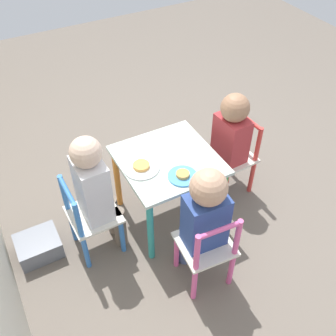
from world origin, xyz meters
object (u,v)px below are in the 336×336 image
child_front (229,137)px  child_left (204,215)px  plate_back (141,167)px  chair_red (233,157)px  kids_table (168,169)px  child_back (96,187)px  storage_bin (39,246)px  chair_pink (207,249)px  chair_blue (90,218)px  plate_left (183,176)px

child_front → child_left: bearing=-48.8°
plate_back → chair_red: bearing=-87.5°
kids_table → child_front: child_front is taller
kids_table → plate_back: bearing=90.0°
kids_table → child_left: 0.43m
child_back → storage_bin: 0.54m
child_back → storage_bin: child_back is taller
child_front → storage_bin: size_ratio=3.08×
kids_table → child_back: bearing=91.4°
chair_pink → child_back: size_ratio=0.66×
child_back → storage_bin: bearing=71.5°
chair_blue → chair_pink: size_ratio=1.00×
child_left → chair_blue: bearing=-37.9°
kids_table → chair_blue: (-0.01, 0.48, -0.13)m
kids_table → chair_pink: chair_pink is taller
child_back → plate_back: (0.01, -0.26, 0.02)m
child_back → plate_back: bearing=-89.1°
child_front → storage_bin: child_front is taller
chair_blue → child_left: 0.64m
child_front → chair_red: bearing=90.0°
kids_table → storage_bin: size_ratio=2.21×
kids_table → chair_blue: 0.50m
child_back → chair_red: bearing=-89.0°
chair_blue → chair_pink: 0.65m
child_back → chair_blue: bearing=90.0°
plate_back → plate_left: bearing=-135.0°
chair_red → child_left: child_left is taller
kids_table → chair_pink: 0.50m
child_left → child_back: bearing=-42.1°
chair_blue → chair_pink: same height
chair_pink → chair_red: (0.51, -0.52, 0.00)m
chair_pink → plate_back: 0.54m
chair_red → child_front: (-0.00, 0.06, 0.18)m
child_front → chair_blue: bearing=-91.0°
storage_bin → child_back: bearing=-107.1°
chair_blue → child_front: 0.92m
chair_pink → child_back: (0.47, 0.38, 0.21)m
chair_red → plate_back: 0.68m
child_left → kids_table: bearing=-90.0°
chair_red → chair_blue: bearing=-91.0°
plate_left → storage_bin: plate_left is taller
chair_blue → storage_bin: chair_blue is taller
chair_pink → plate_left: size_ratio=3.34×
chair_pink → storage_bin: bearing=-33.7°
chair_pink → child_left: child_left is taller
chair_pink → child_front: child_front is taller
chair_pink → chair_red: bearing=-131.1°
chair_red → plate_back: chair_red is taller
chair_red → child_back: size_ratio=0.66×
chair_blue → chair_red: same height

